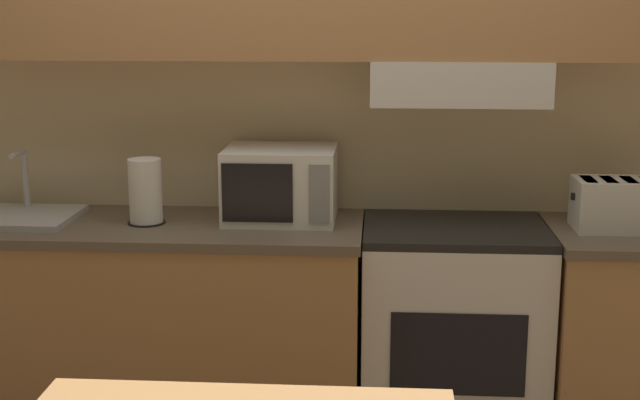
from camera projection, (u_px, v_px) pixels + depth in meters
wall_back at (319, 52)px, 3.36m from camera, size 5.22×0.38×2.55m
lower_counter_main at (152, 335)px, 3.42m from camera, size 1.61×0.58×0.89m
lower_counter_right_stub at (619, 346)px, 3.30m from camera, size 0.55×0.58×0.89m
stove_range at (452, 340)px, 3.36m from camera, size 0.67×0.53×0.89m
microwave at (281, 184)px, 3.34m from camera, size 0.41×0.35×0.27m
toaster at (617, 204)px, 3.20m from camera, size 0.32×0.20×0.18m
sink_basin at (14, 216)px, 3.35m from camera, size 0.46×0.37×0.25m
paper_towel_roll at (145, 192)px, 3.28m from camera, size 0.14×0.14×0.24m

